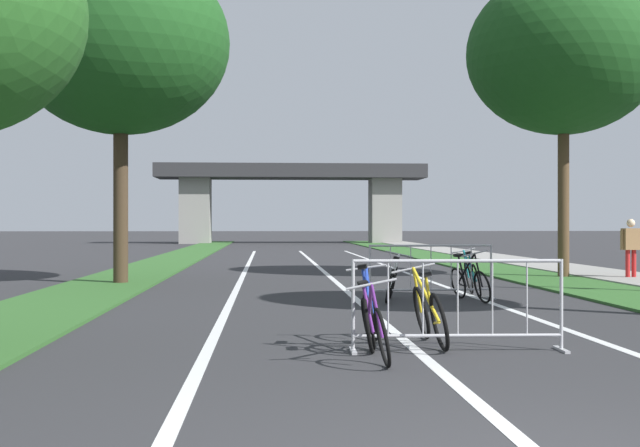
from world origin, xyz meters
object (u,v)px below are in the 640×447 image
(tree_left_oak_mid, at_px, (121,43))
(crowd_barrier_nearest, at_px, (458,306))
(bicycle_purple_4, at_px, (374,326))
(bicycle_black_2, at_px, (469,282))
(tree_right_maple_mid, at_px, (563,53))
(pedestrian_pushing_bike, at_px, (631,243))
(bicycle_blue_0, at_px, (370,315))
(bicycle_white_5, at_px, (392,282))
(bicycle_teal_1, at_px, (472,277))
(bicycle_yellow_3, at_px, (429,314))
(crowd_barrier_second, at_px, (431,272))

(tree_left_oak_mid, distance_m, crowd_barrier_nearest, 13.07)
(bicycle_purple_4, bearing_deg, bicycle_black_2, -113.04)
(tree_right_maple_mid, bearing_deg, bicycle_black_2, -123.61)
(tree_left_oak_mid, height_order, pedestrian_pushing_bike, tree_left_oak_mid)
(tree_left_oak_mid, bearing_deg, bicycle_blue_0, -65.06)
(crowd_barrier_nearest, bearing_deg, bicycle_white_5, 88.46)
(crowd_barrier_nearest, distance_m, pedestrian_pushing_bike, 13.29)
(tree_right_maple_mid, relative_size, crowd_barrier_nearest, 3.33)
(tree_left_oak_mid, xyz_separation_m, bicycle_teal_1, (7.57, -3.69, -5.39))
(tree_right_maple_mid, bearing_deg, bicycle_teal_1, -126.26)
(crowd_barrier_nearest, height_order, bicycle_teal_1, crowd_barrier_nearest)
(bicycle_blue_0, relative_size, bicycle_yellow_3, 0.99)
(tree_right_maple_mid, bearing_deg, crowd_barrier_nearest, -115.35)
(crowd_barrier_nearest, xyz_separation_m, pedestrian_pushing_bike, (7.16, 11.19, 0.43))
(tree_left_oak_mid, xyz_separation_m, crowd_barrier_second, (6.64, -4.20, -5.25))
(crowd_barrier_nearest, distance_m, bicycle_purple_4, 1.14)
(bicycle_purple_4, bearing_deg, bicycle_yellow_3, -130.71)
(bicycle_teal_1, relative_size, bicycle_purple_4, 0.97)
(bicycle_blue_0, bearing_deg, bicycle_teal_1, 76.03)
(bicycle_yellow_3, relative_size, bicycle_white_5, 1.06)
(crowd_barrier_nearest, height_order, crowd_barrier_second, same)
(crowd_barrier_second, distance_m, pedestrian_pushing_bike, 7.86)
(tree_right_maple_mid, distance_m, crowd_barrier_nearest, 14.37)
(crowd_barrier_nearest, relative_size, bicycle_white_5, 1.53)
(tree_left_oak_mid, height_order, bicycle_blue_0, tree_left_oak_mid)
(bicycle_teal_1, height_order, bicycle_purple_4, bicycle_teal_1)
(tree_right_maple_mid, relative_size, bicycle_yellow_3, 4.82)
(crowd_barrier_nearest, height_order, pedestrian_pushing_bike, pedestrian_pushing_bike)
(bicycle_yellow_3, bearing_deg, pedestrian_pushing_bike, 54.95)
(crowd_barrier_second, relative_size, bicycle_purple_4, 1.45)
(tree_left_oak_mid, distance_m, bicycle_white_5, 9.19)
(bicycle_teal_1, xyz_separation_m, bicycle_white_5, (-1.75, -0.93, -0.03))
(crowd_barrier_nearest, xyz_separation_m, bicycle_white_5, (0.16, 5.93, -0.16))
(crowd_barrier_second, bearing_deg, bicycle_white_5, -152.98)
(bicycle_white_5, bearing_deg, bicycle_black_2, 9.89)
(tree_right_maple_mid, xyz_separation_m, bicycle_white_5, (-5.53, -6.08, -5.63))
(tree_left_oak_mid, relative_size, bicycle_yellow_3, 4.71)
(bicycle_black_2, height_order, bicycle_yellow_3, bicycle_black_2)
(tree_left_oak_mid, xyz_separation_m, bicycle_yellow_3, (5.43, -10.08, -5.40))
(bicycle_blue_0, relative_size, bicycle_teal_1, 1.02)
(bicycle_blue_0, bearing_deg, pedestrian_pushing_bike, 63.01)
(tree_left_oak_mid, distance_m, pedestrian_pushing_bike, 13.70)
(tree_right_maple_mid, height_order, bicycle_black_2, tree_right_maple_mid)
(tree_right_maple_mid, relative_size, bicycle_black_2, 5.03)
(tree_left_oak_mid, xyz_separation_m, bicycle_black_2, (7.26, -4.68, -5.41))
(bicycle_blue_0, relative_size, pedestrian_pushing_bike, 1.07)
(tree_right_maple_mid, height_order, bicycle_teal_1, tree_right_maple_mid)
(bicycle_teal_1, bearing_deg, bicycle_black_2, -101.63)
(tree_left_oak_mid, height_order, bicycle_teal_1, tree_left_oak_mid)
(crowd_barrier_nearest, xyz_separation_m, bicycle_teal_1, (1.91, 6.86, -0.14))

